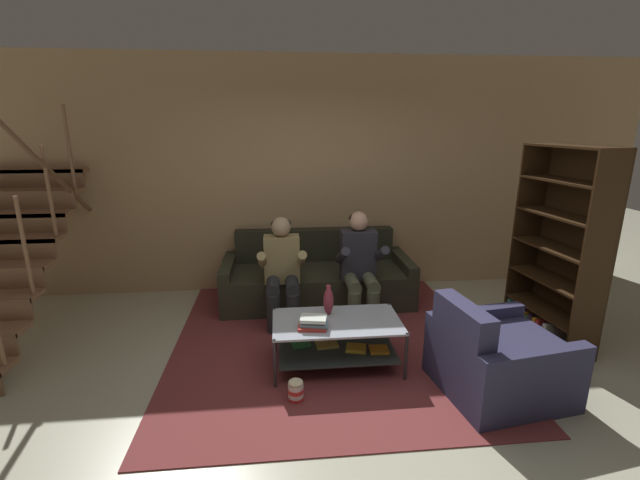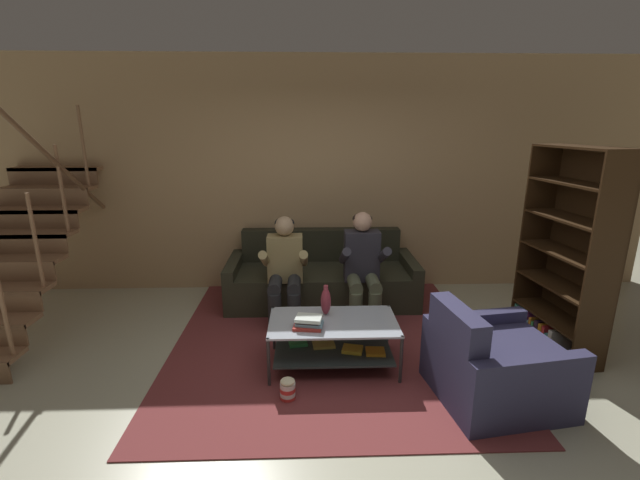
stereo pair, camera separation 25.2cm
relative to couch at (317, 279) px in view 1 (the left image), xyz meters
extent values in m
plane|color=#B9B99C|center=(0.06, -1.94, -0.27)|extent=(16.80, 16.80, 0.00)
cube|color=tan|center=(0.06, 0.52, 1.18)|extent=(8.40, 0.12, 2.90)
cube|color=#906646|center=(-3.17, -0.43, 0.70)|extent=(1.03, 0.28, 0.04)
cube|color=brown|center=(-3.17, -0.56, 0.62)|extent=(1.03, 0.02, 0.20)
cube|color=#906646|center=(-3.17, -0.15, 0.90)|extent=(1.03, 0.28, 0.04)
cube|color=brown|center=(-3.17, -0.28, 0.82)|extent=(1.03, 0.02, 0.20)
cube|color=#906646|center=(-3.17, 0.13, 1.10)|extent=(1.03, 0.28, 0.04)
cube|color=brown|center=(-3.17, 0.00, 1.02)|extent=(1.03, 0.02, 0.20)
cube|color=#906646|center=(-3.17, 0.41, 1.30)|extent=(1.03, 0.28, 0.04)
cube|color=brown|center=(-3.17, 0.28, 1.22)|extent=(1.03, 0.02, 0.20)
cylinder|color=#906646|center=(-2.70, -0.99, 0.77)|extent=(0.04, 0.04, 0.90)
cylinder|color=#906646|center=(-2.70, -0.43, 1.17)|extent=(0.04, 0.04, 0.90)
cylinder|color=#906646|center=(-2.70, 0.13, 1.57)|extent=(0.04, 0.04, 0.90)
cylinder|color=brown|center=(-2.70, -0.57, 1.52)|extent=(0.05, 1.99, 1.44)
cube|color=#2D2D20|center=(0.00, -0.05, -0.06)|extent=(1.98, 0.91, 0.42)
cube|color=black|center=(0.00, 0.31, 0.35)|extent=(1.98, 0.18, 0.40)
cube|color=#2D2D20|center=(-1.05, -0.05, 0.00)|extent=(0.13, 0.91, 0.54)
cube|color=#2D2D20|center=(1.05, -0.05, 0.00)|extent=(0.13, 0.91, 0.54)
cylinder|color=#262729|center=(-0.52, -0.81, -0.06)|extent=(0.14, 0.14, 0.42)
cylinder|color=#262729|center=(-0.32, -0.81, -0.06)|extent=(0.14, 0.14, 0.42)
cylinder|color=#262729|center=(-0.52, -0.63, 0.19)|extent=(0.14, 0.42, 0.14)
cylinder|color=#262729|center=(-0.32, -0.63, 0.19)|extent=(0.14, 0.42, 0.14)
cube|color=#968454|center=(-0.42, -0.42, 0.40)|extent=(0.38, 0.22, 0.51)
cylinder|color=#968454|center=(-0.62, -0.60, 0.45)|extent=(0.09, 0.49, 0.31)
cylinder|color=#968454|center=(-0.22, -0.60, 0.45)|extent=(0.09, 0.49, 0.31)
sphere|color=tan|center=(-0.42, -0.42, 0.76)|extent=(0.21, 0.21, 0.21)
ellipsoid|color=black|center=(-0.42, -0.40, 0.79)|extent=(0.21, 0.21, 0.13)
cylinder|color=#545A42|center=(0.32, -0.81, -0.06)|extent=(0.14, 0.14, 0.42)
cylinder|color=#545A42|center=(0.52, -0.81, -0.06)|extent=(0.14, 0.14, 0.42)
cylinder|color=#545A42|center=(0.32, -0.63, 0.19)|extent=(0.14, 0.42, 0.14)
cylinder|color=#545A42|center=(0.52, -0.63, 0.19)|extent=(0.14, 0.42, 0.14)
cube|color=#2C2A33|center=(0.42, -0.42, 0.42)|extent=(0.38, 0.22, 0.56)
cylinder|color=#2C2A33|center=(0.22, -0.60, 0.48)|extent=(0.09, 0.49, 0.31)
cylinder|color=#2C2A33|center=(0.62, -0.60, 0.48)|extent=(0.09, 0.49, 0.31)
sphere|color=tan|center=(0.42, -0.42, 0.80)|extent=(0.21, 0.21, 0.21)
ellipsoid|color=black|center=(0.42, -0.40, 0.83)|extent=(0.21, 0.21, 0.13)
cube|color=#ABB6C4|center=(0.04, -1.49, 0.15)|extent=(1.12, 0.62, 0.02)
cube|color=#2F3C3B|center=(0.04, -1.49, -0.12)|extent=(1.03, 0.57, 0.02)
cylinder|color=#2F2E2E|center=(-0.50, -1.78, -0.06)|extent=(0.03, 0.03, 0.44)
cylinder|color=#2F2E2E|center=(0.58, -1.78, -0.06)|extent=(0.03, 0.03, 0.44)
cylinder|color=#2F2E2E|center=(-0.50, -1.19, -0.06)|extent=(0.03, 0.03, 0.44)
cylinder|color=#2F2E2E|center=(0.58, -1.19, -0.06)|extent=(0.03, 0.03, 0.44)
cube|color=green|center=(-0.27, -1.40, -0.10)|extent=(0.18, 0.13, 0.03)
cube|color=gold|center=(-0.04, -1.42, -0.10)|extent=(0.21, 0.16, 0.02)
cube|color=gold|center=(0.21, -1.53, -0.10)|extent=(0.20, 0.18, 0.03)
cube|color=orange|center=(0.41, -1.57, -0.10)|extent=(0.17, 0.15, 0.03)
cube|color=brown|center=(0.02, -0.87, -0.27)|extent=(3.00, 3.44, 0.01)
cube|color=#885261|center=(0.02, -0.87, -0.27)|extent=(1.65, 1.89, 0.00)
ellipsoid|color=#952F3E|center=(-0.02, -1.35, 0.29)|extent=(0.09, 0.09, 0.25)
cylinder|color=#952F3E|center=(-0.02, -1.35, 0.41)|extent=(0.04, 0.04, 0.06)
cube|color=red|center=(-0.18, -1.61, 0.17)|extent=(0.26, 0.19, 0.02)
cube|color=#709AAF|center=(-0.17, -1.61, 0.20)|extent=(0.25, 0.16, 0.03)
cube|color=#2C2526|center=(-0.18, -1.60, 0.22)|extent=(0.22, 0.16, 0.02)
cube|color=silver|center=(-0.17, -1.60, 0.24)|extent=(0.24, 0.19, 0.03)
cube|color=#33200F|center=(2.14, -0.78, 0.68)|extent=(0.34, 0.06, 1.92)
cube|color=#33200F|center=(2.24, -1.68, 0.68)|extent=(0.34, 0.06, 1.92)
cube|color=#33200F|center=(2.35, -1.22, 0.68)|extent=(0.12, 0.92, 1.92)
cube|color=#33200F|center=(2.19, -1.23, -0.26)|extent=(0.43, 0.92, 0.02)
cube|color=#33200F|center=(2.19, -1.23, 0.04)|extent=(0.43, 0.92, 0.02)
cube|color=#33200F|center=(2.19, -1.23, 0.36)|extent=(0.43, 0.92, 0.02)
cube|color=#33200F|center=(2.19, -1.23, 0.68)|extent=(0.43, 0.92, 0.02)
cube|color=#33200F|center=(2.19, -1.23, 1.00)|extent=(0.43, 0.92, 0.02)
cube|color=#33200F|center=(2.19, -1.23, 1.32)|extent=(0.43, 0.92, 0.02)
cube|color=#33200F|center=(2.19, -1.23, 1.63)|extent=(0.43, 0.92, 0.02)
cube|color=teal|center=(2.12, -0.82, -0.12)|extent=(0.25, 0.06, 0.26)
cube|color=#398E48|center=(2.14, -0.86, -0.16)|extent=(0.29, 0.06, 0.18)
cube|color=gold|center=(2.15, -0.89, -0.17)|extent=(0.30, 0.06, 0.17)
cube|color=#3551B0|center=(2.15, -0.94, -0.17)|extent=(0.28, 0.06, 0.18)
cube|color=purple|center=(2.16, -0.97, -0.13)|extent=(0.30, 0.06, 0.25)
cube|color=#6A9AB3|center=(2.13, -1.03, -0.17)|extent=(0.23, 0.06, 0.17)
cube|color=orange|center=(2.17, -1.07, -0.15)|extent=(0.29, 0.06, 0.22)
cube|color=#33894E|center=(2.16, -1.11, -0.16)|extent=(0.26, 0.06, 0.20)
cube|color=#2D1C30|center=(2.17, -1.16, -0.14)|extent=(0.27, 0.08, 0.23)
cube|color=orange|center=(2.16, -1.22, -0.14)|extent=(0.25, 0.07, 0.22)
cube|color=red|center=(2.16, -1.28, -0.14)|extent=(0.23, 0.06, 0.23)
cube|color=teal|center=(2.20, -1.32, -0.17)|extent=(0.30, 0.08, 0.17)
cube|color=silver|center=(2.18, -1.38, -0.14)|extent=(0.26, 0.08, 0.23)
cube|color=#312F4F|center=(1.29, -1.99, -0.04)|extent=(0.99, 0.76, 0.46)
cube|color=#312F4F|center=(0.93, -2.05, 0.35)|extent=(0.25, 0.65, 0.34)
cube|color=#312F4F|center=(1.35, -2.36, 0.01)|extent=(0.91, 0.25, 0.56)
cube|color=#312F4F|center=(1.24, -1.63, 0.01)|extent=(0.91, 0.25, 0.56)
cylinder|color=red|center=(-0.34, -1.96, -0.26)|extent=(0.12, 0.12, 0.04)
cylinder|color=white|center=(-0.34, -1.96, -0.22)|extent=(0.12, 0.12, 0.04)
cylinder|color=red|center=(-0.34, -1.96, -0.18)|extent=(0.12, 0.12, 0.04)
cylinder|color=white|center=(-0.34, -1.96, -0.15)|extent=(0.12, 0.12, 0.04)
ellipsoid|color=beige|center=(-0.34, -1.96, -0.12)|extent=(0.12, 0.12, 0.04)
camera|label=1|loc=(-0.44, -4.88, 1.83)|focal=24.00mm
camera|label=2|loc=(-0.19, -4.89, 1.83)|focal=24.00mm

